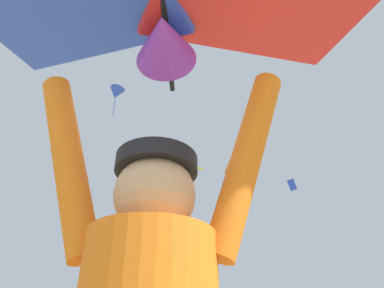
# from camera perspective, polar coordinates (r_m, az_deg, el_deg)

# --- Properties ---
(distant_kite_magenta_overhead_distant) EXTENTS (0.71, 0.71, 0.15)m
(distant_kite_magenta_overhead_distant) POSITION_cam_1_polar(r_m,az_deg,el_deg) (22.84, -19.04, 7.08)
(distant_kite_magenta_overhead_distant) COLOR #DB2393
(distant_kite_blue_high_right) EXTENTS (0.83, 0.73, 1.00)m
(distant_kite_blue_high_right) POSITION_cam_1_polar(r_m,az_deg,el_deg) (31.16, 15.38, -6.20)
(distant_kite_blue_high_right) COLOR blue
(distant_kite_orange_mid_right) EXTENTS (1.35, 1.02, 1.43)m
(distant_kite_orange_mid_right) POSITION_cam_1_polar(r_m,az_deg,el_deg) (24.83, 6.58, -3.86)
(distant_kite_orange_mid_right) COLOR orange
(distant_kite_blue_low_left) EXTENTS (1.39, 1.32, 2.56)m
(distant_kite_blue_low_left) POSITION_cam_1_polar(r_m,az_deg,el_deg) (27.44, -11.80, 7.78)
(distant_kite_blue_low_left) COLOR blue
(distant_kite_yellow_low_right) EXTENTS (0.92, 0.90, 0.33)m
(distant_kite_yellow_low_right) POSITION_cam_1_polar(r_m,az_deg,el_deg) (37.96, 1.27, -3.78)
(distant_kite_yellow_low_right) COLOR yellow
(distant_kite_orange_mid_left) EXTENTS (0.70, 0.70, 0.15)m
(distant_kite_orange_mid_left) POSITION_cam_1_polar(r_m,az_deg,el_deg) (24.12, 1.04, 17.40)
(distant_kite_orange_mid_left) COLOR orange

